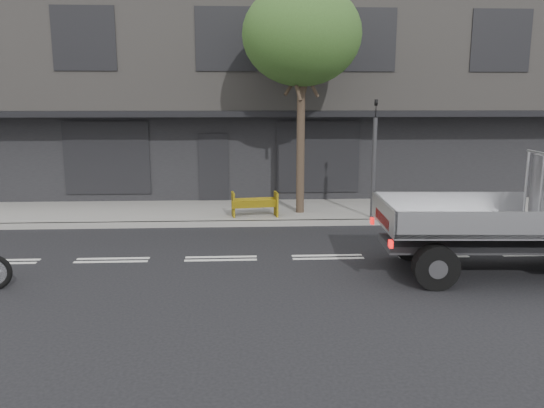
% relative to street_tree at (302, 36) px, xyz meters
% --- Properties ---
extents(ground, '(80.00, 80.00, 0.00)m').
position_rel_street_tree_xyz_m(ground, '(-2.20, -4.20, -5.28)').
color(ground, black).
rests_on(ground, ground).
extents(sidewalk, '(32.00, 3.20, 0.15)m').
position_rel_street_tree_xyz_m(sidewalk, '(-2.20, 0.50, -5.20)').
color(sidewalk, gray).
rests_on(sidewalk, ground).
extents(kerb, '(32.00, 0.20, 0.15)m').
position_rel_street_tree_xyz_m(kerb, '(-2.20, -1.10, -5.20)').
color(kerb, gray).
rests_on(kerb, ground).
extents(building_main, '(26.00, 10.00, 8.00)m').
position_rel_street_tree_xyz_m(building_main, '(-2.20, 7.10, -1.28)').
color(building_main, slate).
rests_on(building_main, ground).
extents(street_tree, '(3.40, 3.40, 6.74)m').
position_rel_street_tree_xyz_m(street_tree, '(0.00, 0.00, 0.00)').
color(street_tree, '#382B21').
rests_on(street_tree, ground).
extents(traffic_light_pole, '(0.12, 0.12, 3.50)m').
position_rel_street_tree_xyz_m(traffic_light_pole, '(2.00, -0.85, -3.63)').
color(traffic_light_pole, '#2D2D30').
rests_on(traffic_light_pole, ground).
extents(construction_barrier, '(1.40, 0.72, 0.75)m').
position_rel_street_tree_xyz_m(construction_barrier, '(-1.38, -0.70, -4.75)').
color(construction_barrier, yellow).
rests_on(construction_barrier, sidewalk).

